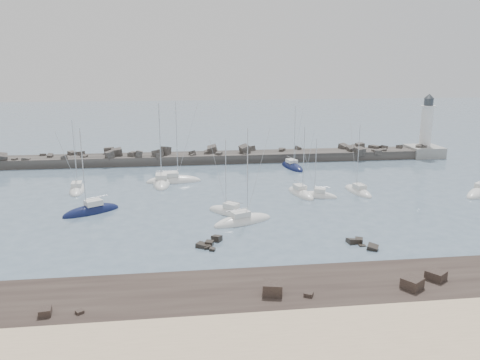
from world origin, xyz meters
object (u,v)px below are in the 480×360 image
(lighthouse, at_px, (425,143))
(sailboat_6, at_px, (301,194))
(sailboat_9, at_px, (318,196))
(sailboat_10, at_px, (358,192))
(sailboat_1, at_px, (77,190))
(sailboat_3, at_px, (162,183))
(sailboat_5, at_px, (229,213))
(sailboat_7, at_px, (243,221))
(sailboat_8, at_px, (292,167))
(sailboat_2, at_px, (91,212))
(sailboat_4, at_px, (174,181))

(lighthouse, distance_m, sailboat_6, 44.67)
(sailboat_6, height_order, sailboat_9, sailboat_6)
(sailboat_9, xyz_separation_m, sailboat_10, (7.25, 1.65, -0.00))
(sailboat_1, distance_m, sailboat_3, 13.96)
(sailboat_6, bearing_deg, sailboat_5, -146.59)
(sailboat_1, xyz_separation_m, sailboat_3, (13.68, 2.80, 0.02))
(lighthouse, height_order, sailboat_7, lighthouse)
(sailboat_1, xyz_separation_m, sailboat_8, (39.26, 12.39, 0.01))
(sailboat_5, xyz_separation_m, sailboat_8, (15.49, 27.39, -0.01))
(sailboat_5, bearing_deg, lighthouse, 36.59)
(sailboat_5, bearing_deg, sailboat_10, 20.44)
(sailboat_2, distance_m, sailboat_10, 41.62)
(sailboat_5, distance_m, sailboat_9, 16.05)
(sailboat_5, relative_size, sailboat_8, 0.85)
(lighthouse, bearing_deg, sailboat_9, -138.81)
(sailboat_2, xyz_separation_m, sailboat_8, (34.84, 24.59, -0.02))
(lighthouse, xyz_separation_m, sailboat_9, (-32.95, -28.83, -2.96))
(sailboat_4, height_order, sailboat_7, sailboat_4)
(lighthouse, bearing_deg, sailboat_10, -133.40)
(sailboat_1, height_order, sailboat_2, sailboat_2)
(sailboat_1, relative_size, sailboat_5, 1.10)
(sailboat_2, xyz_separation_m, sailboat_7, (20.73, -6.78, -0.02))
(sailboat_7, bearing_deg, sailboat_8, 65.76)
(lighthouse, bearing_deg, sailboat_5, -143.41)
(sailboat_8, bearing_deg, sailboat_10, -71.52)
(sailboat_3, height_order, sailboat_10, sailboat_3)
(sailboat_1, xyz_separation_m, sailboat_7, (25.14, -18.98, 0.00))
(sailboat_3, height_order, sailboat_6, sailboat_3)
(sailboat_3, relative_size, sailboat_9, 1.50)
(sailboat_2, relative_size, sailboat_9, 1.31)
(sailboat_1, bearing_deg, sailboat_4, 13.85)
(sailboat_5, xyz_separation_m, sailboat_6, (12.32, 8.13, -0.01))
(sailboat_6, bearing_deg, sailboat_7, -132.14)
(sailboat_7, bearing_deg, sailboat_1, 142.95)
(sailboat_2, xyz_separation_m, sailboat_5, (19.35, -2.81, -0.01))
(sailboat_2, distance_m, sailboat_3, 17.63)
(sailboat_5, relative_size, sailboat_9, 1.14)
(sailboat_7, distance_m, sailboat_9, 16.93)
(sailboat_6, relative_size, sailboat_7, 0.89)
(sailboat_8, height_order, sailboat_10, sailboat_8)
(sailboat_1, bearing_deg, sailboat_7, -37.05)
(sailboat_3, height_order, sailboat_9, sailboat_3)
(sailboat_3, distance_m, sailboat_4, 2.32)
(sailboat_5, bearing_deg, sailboat_6, 33.41)
(sailboat_5, height_order, sailboat_6, sailboat_6)
(sailboat_1, xyz_separation_m, sailboat_6, (36.09, -6.88, 0.00))
(sailboat_3, distance_m, sailboat_8, 27.32)
(sailboat_9, bearing_deg, sailboat_2, -173.78)
(sailboat_2, bearing_deg, sailboat_4, 54.87)
(sailboat_2, relative_size, sailboat_4, 0.86)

